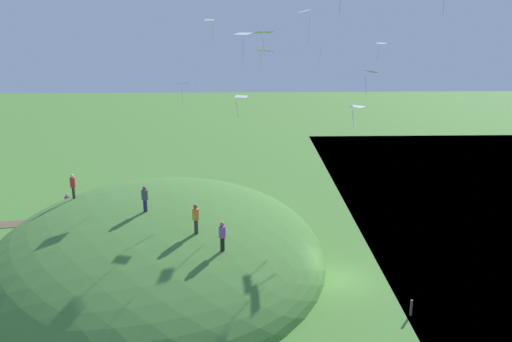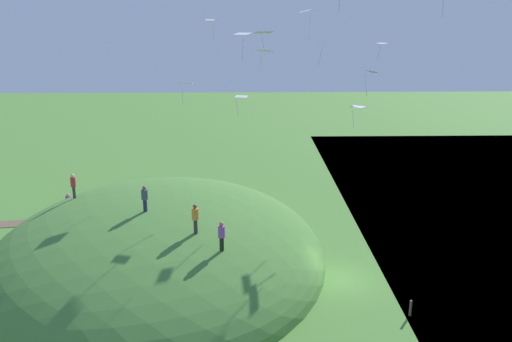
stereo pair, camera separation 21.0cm
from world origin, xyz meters
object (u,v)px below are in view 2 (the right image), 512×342
at_px(kite_5, 185,84).
at_px(kite_12, 371,73).
at_px(person_walking_path, 195,215).
at_px(kite_13, 321,44).
at_px(kite_11, 263,33).
at_px(kite_1, 241,98).
at_px(person_with_child, 73,183).
at_px(person_near_shore, 68,200).
at_px(kite_3, 264,52).
at_px(kite_0, 210,22).
at_px(person_watching_kites, 145,196).
at_px(kite_8, 306,13).
at_px(kite_10, 382,44).
at_px(person_on_hilltop, 222,233).
at_px(mooring_post, 411,308).
at_px(kite_7, 358,108).
at_px(kite_14, 243,35).

distance_m(kite_5, kite_12, 13.56).
relative_size(person_walking_path, kite_13, 0.96).
height_order(kite_11, kite_12, kite_11).
bearing_deg(kite_1, person_with_child, -4.13).
xyz_separation_m(person_near_shore, kite_3, (-16.20, 4.45, 12.50)).
height_order(person_near_shore, kite_5, kite_5).
bearing_deg(kite_12, person_with_child, -1.53).
bearing_deg(kite_0, person_walking_path, 87.52).
distance_m(person_watching_kites, kite_8, 17.07).
xyz_separation_m(person_walking_path, kite_10, (-13.37, -11.95, 9.04)).
bearing_deg(kite_5, person_on_hilltop, 103.88).
bearing_deg(kite_8, kite_3, 21.40).
relative_size(person_walking_path, mooring_post, 1.92).
bearing_deg(kite_5, kite_7, 159.99).
bearing_deg(kite_14, kite_13, -120.24).
xyz_separation_m(person_on_hilltop, kite_10, (-11.77, -13.55, 9.50)).
distance_m(person_near_shore, kite_0, 19.08).
bearing_deg(person_on_hilltop, kite_1, 48.92).
bearing_deg(kite_13, kite_8, 34.60).
height_order(kite_8, kite_11, kite_8).
bearing_deg(person_walking_path, kite_1, 60.85).
distance_m(kite_12, kite_14, 11.19).
bearing_deg(kite_7, kite_0, -26.34).
bearing_deg(kite_8, person_walking_path, 53.96).
xyz_separation_m(person_on_hilltop, mooring_post, (-10.47, 1.88, -3.82)).
height_order(person_watching_kites, kite_5, kite_5).
xyz_separation_m(kite_1, kite_3, (-1.64, -1.77, 2.96)).
bearing_deg(person_watching_kites, kite_0, -109.31).
xyz_separation_m(kite_0, kite_10, (-12.88, -0.55, -1.63)).
height_order(person_walking_path, kite_14, kite_14).
relative_size(person_walking_path, kite_12, 0.99).
xyz_separation_m(kite_10, kite_11, (9.24, 7.13, 1.13)).
xyz_separation_m(person_on_hilltop, kite_3, (-2.76, -10.50, 9.20)).
height_order(person_with_child, person_on_hilltop, person_on_hilltop).
bearing_deg(person_with_child, kite_14, -40.23).
bearing_deg(kite_5, kite_8, 175.30).
xyz_separation_m(kite_3, mooring_post, (-7.71, 12.38, -13.02)).
bearing_deg(kite_0, person_on_hilltop, 94.85).
height_order(person_with_child, kite_11, kite_11).
height_order(kite_0, kite_11, kite_0).
distance_m(person_watching_kites, kite_12, 17.30).
xyz_separation_m(person_on_hilltop, kite_0, (1.10, -13.00, 11.13)).
bearing_deg(kite_10, kite_12, 68.79).
relative_size(kite_1, kite_14, 0.92).
distance_m(kite_0, kite_13, 8.30).
distance_m(person_on_hilltop, kite_14, 11.08).
height_order(kite_1, kite_10, kite_10).
height_order(person_with_child, kite_13, kite_13).
xyz_separation_m(person_with_child, kite_12, (-21.18, 0.57, 7.91)).
height_order(kite_3, kite_12, kite_3).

